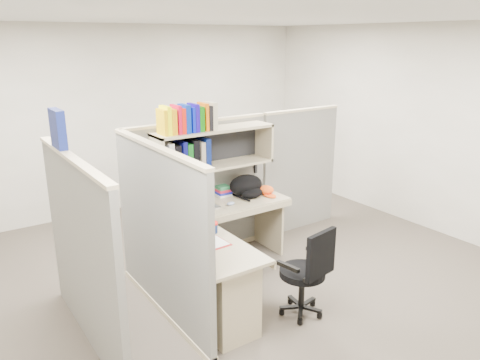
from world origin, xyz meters
TOP-DOWN VIEW (x-y plane):
  - ground at (0.00, 0.00)m, footprint 6.00×6.00m
  - room_shell at (0.00, 0.00)m, footprint 6.00×6.00m
  - cubicle at (-0.37, 0.45)m, footprint 3.79×1.84m
  - desk at (-0.41, -0.29)m, footprint 1.74×1.75m
  - laptop at (-0.13, 0.54)m, footprint 0.33×0.33m
  - backpack at (0.50, 0.60)m, footprint 0.47×0.40m
  - orange_cap at (0.72, 0.56)m, footprint 0.22×0.24m
  - snack_canister at (-0.40, -0.07)m, footprint 0.11×0.11m
  - tissue_box at (-0.80, -0.41)m, footprint 0.11×0.11m
  - mouse at (0.16, 0.47)m, footprint 0.11×0.08m
  - paper_cup at (0.04, 0.74)m, footprint 0.08×0.08m
  - book_stack at (0.27, 0.83)m, footprint 0.18×0.24m
  - loose_paper at (-0.52, -0.24)m, footprint 0.23×0.30m
  - task_chair at (0.16, -0.78)m, footprint 0.50×0.46m

SIDE VIEW (x-z plane):
  - ground at x=0.00m, z-range 0.00..0.00m
  - task_chair at x=0.16m, z-range -0.13..0.76m
  - desk at x=-0.41m, z-range 0.07..0.80m
  - loose_paper at x=-0.52m, z-range 0.73..0.73m
  - mouse at x=0.16m, z-range 0.73..0.77m
  - orange_cap at x=0.72m, z-range 0.73..0.83m
  - snack_canister at x=-0.40m, z-range 0.73..0.84m
  - paper_cup at x=0.04m, z-range 0.73..0.84m
  - book_stack at x=0.27m, z-range 0.73..0.84m
  - tissue_box at x=-0.80m, z-range 0.73..0.91m
  - laptop at x=-0.13m, z-range 0.73..0.94m
  - backpack at x=0.50m, z-range 0.73..0.98m
  - cubicle at x=-0.37m, z-range -0.07..1.88m
  - room_shell at x=0.00m, z-range -1.38..4.62m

